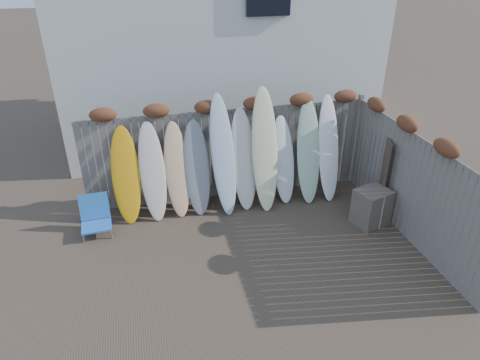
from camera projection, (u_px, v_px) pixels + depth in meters
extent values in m
plane|color=#493A2D|center=(256.00, 261.00, 7.58)|extent=(80.00, 80.00, 0.00)
cube|color=slate|center=(227.00, 154.00, 9.16)|extent=(6.00, 0.10, 2.00)
cube|color=slate|center=(355.00, 139.00, 9.75)|extent=(0.10, 0.10, 2.10)
ellipsoid|color=brown|center=(103.00, 115.00, 8.11)|extent=(0.52, 0.28, 0.28)
ellipsoid|color=brown|center=(156.00, 111.00, 8.31)|extent=(0.52, 0.28, 0.28)
ellipsoid|color=brown|center=(207.00, 107.00, 8.51)|extent=(0.52, 0.28, 0.28)
ellipsoid|color=brown|center=(255.00, 103.00, 8.72)|extent=(0.52, 0.28, 0.28)
ellipsoid|color=brown|center=(301.00, 100.00, 8.92)|extent=(0.52, 0.28, 0.28)
ellipsoid|color=brown|center=(346.00, 96.00, 9.13)|extent=(0.52, 0.28, 0.28)
cube|color=slate|center=(410.00, 187.00, 7.89)|extent=(0.10, 4.40, 2.00)
ellipsoid|color=brown|center=(447.00, 148.00, 6.76)|extent=(0.28, 0.56, 0.28)
ellipsoid|color=brown|center=(407.00, 124.00, 7.70)|extent=(0.28, 0.56, 0.28)
ellipsoid|color=brown|center=(376.00, 105.00, 8.64)|extent=(0.28, 0.56, 0.28)
cube|color=silver|center=(213.00, 25.00, 11.81)|extent=(8.00, 5.00, 6.00)
cube|color=blue|center=(97.00, 225.00, 8.19)|extent=(0.58, 0.52, 0.03)
cube|color=#2465B4|center=(94.00, 206.00, 8.28)|extent=(0.56, 0.20, 0.51)
cylinder|color=#AEAEB5|center=(84.00, 238.00, 8.00)|extent=(0.03, 0.03, 0.21)
cylinder|color=#BBBBC3|center=(84.00, 226.00, 8.34)|extent=(0.03, 0.03, 0.21)
cylinder|color=silver|center=(111.00, 234.00, 8.13)|extent=(0.03, 0.03, 0.21)
cylinder|color=#AFB0B6|center=(111.00, 222.00, 8.48)|extent=(0.03, 0.03, 0.21)
cube|color=#6C6251|center=(371.00, 207.00, 8.47)|extent=(0.76, 0.69, 0.74)
cube|color=#312A1D|center=(381.00, 171.00, 8.88)|extent=(0.46, 1.01, 1.62)
ellipsoid|color=#F19F0D|center=(126.00, 176.00, 8.40)|extent=(0.57, 0.70, 1.90)
ellipsoid|color=beige|center=(153.00, 172.00, 8.47)|extent=(0.54, 0.72, 1.95)
ellipsoid|color=#F8AA81|center=(177.00, 170.00, 8.61)|extent=(0.49, 0.69, 1.89)
ellipsoid|color=gray|center=(197.00, 168.00, 8.67)|extent=(0.53, 0.68, 1.90)
ellipsoid|color=#A6BBCD|center=(223.00, 156.00, 8.62)|extent=(0.56, 0.88, 2.40)
ellipsoid|color=silver|center=(244.00, 160.00, 8.84)|extent=(0.53, 0.74, 2.06)
ellipsoid|color=#EFEDB5|center=(265.00, 150.00, 8.76)|extent=(0.59, 0.90, 2.47)
ellipsoid|color=white|center=(283.00, 160.00, 9.10)|extent=(0.52, 0.68, 1.83)
ellipsoid|color=#B0CFAC|center=(308.00, 152.00, 9.07)|extent=(0.57, 0.80, 2.16)
ellipsoid|color=white|center=(328.00, 149.00, 9.13)|extent=(0.48, 0.79, 2.21)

